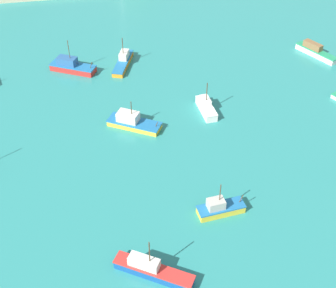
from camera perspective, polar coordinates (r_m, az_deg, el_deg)
The scene contains 8 objects.
ground at distance 69.79m, azimuth 1.87°, elevation -6.49°, with size 260.00×280.00×0.50m.
fishing_boat_0 at distance 85.77m, azimuth 4.70°, elevation 4.52°, with size 2.57×7.08×6.06m.
fishing_boat_2 at distance 82.08m, azimuth -4.38°, elevation 2.73°, with size 9.78×7.52×5.22m.
fishing_boat_4 at distance 60.05m, azimuth -2.03°, elevation -15.13°, with size 9.92×7.24×6.18m.
fishing_boat_5 at distance 66.96m, azimuth 6.36°, elevation -7.80°, with size 7.04×3.02×5.62m.
fishing_boat_11 at distance 100.45m, azimuth -5.51°, elevation 10.06°, with size 5.67×10.51×6.14m.
fishing_boat_13 at distance 108.62m, azimuth 17.63°, elevation 10.80°, with size 6.38×10.01×2.64m.
fishing_boat_14 at distance 99.81m, azimuth -11.74°, elevation 9.33°, with size 9.85×7.14×6.98m.
Camera 1 is at (-11.21, -17.25, 49.87)m, focal length 49.71 mm.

